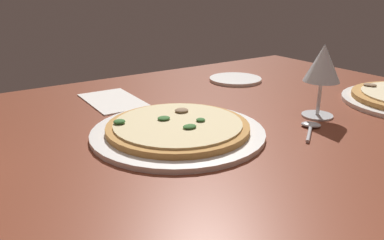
{
  "coord_description": "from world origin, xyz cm",
  "views": [
    {
      "loc": [
        42.06,
        57.37,
        32.18
      ],
      "look_at": [
        2.35,
        -1.39,
        7.0
      ],
      "focal_mm": 36.43,
      "sensor_mm": 36.0,
      "label": 1
    }
  ],
  "objects_px": {
    "paper_menu": "(113,101)",
    "pizza_main": "(178,129)",
    "spoon": "(311,127)",
    "side_plate": "(235,79)",
    "wine_glass_far": "(323,65)"
  },
  "relations": [
    {
      "from": "paper_menu",
      "to": "pizza_main",
      "type": "bearing_deg",
      "value": 94.4
    },
    {
      "from": "side_plate",
      "to": "paper_menu",
      "type": "distance_m",
      "value": 0.39
    },
    {
      "from": "paper_menu",
      "to": "wine_glass_far",
      "type": "bearing_deg",
      "value": 133.8
    },
    {
      "from": "spoon",
      "to": "paper_menu",
      "type": "bearing_deg",
      "value": -58.2
    },
    {
      "from": "wine_glass_far",
      "to": "paper_menu",
      "type": "height_order",
      "value": "wine_glass_far"
    },
    {
      "from": "pizza_main",
      "to": "spoon",
      "type": "distance_m",
      "value": 0.27
    },
    {
      "from": "side_plate",
      "to": "wine_glass_far",
      "type": "bearing_deg",
      "value": 80.02
    },
    {
      "from": "side_plate",
      "to": "spoon",
      "type": "relative_size",
      "value": 1.57
    },
    {
      "from": "pizza_main",
      "to": "paper_menu",
      "type": "bearing_deg",
      "value": -87.2
    },
    {
      "from": "wine_glass_far",
      "to": "spoon",
      "type": "xyz_separation_m",
      "value": [
        0.08,
        0.05,
        -0.11
      ]
    },
    {
      "from": "pizza_main",
      "to": "side_plate",
      "type": "xyz_separation_m",
      "value": [
        -0.38,
        -0.28,
        -0.01
      ]
    },
    {
      "from": "wine_glass_far",
      "to": "paper_menu",
      "type": "distance_m",
      "value": 0.5
    },
    {
      "from": "side_plate",
      "to": "spoon",
      "type": "bearing_deg",
      "value": 70.9
    },
    {
      "from": "spoon",
      "to": "pizza_main",
      "type": "bearing_deg",
      "value": -27.45
    },
    {
      "from": "pizza_main",
      "to": "spoon",
      "type": "height_order",
      "value": "pizza_main"
    }
  ]
}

